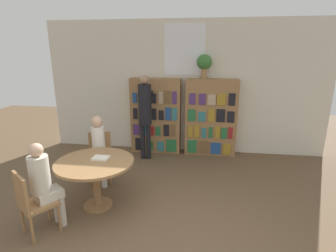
{
  "coord_description": "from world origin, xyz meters",
  "views": [
    {
      "loc": [
        0.48,
        -2.38,
        2.31
      ],
      "look_at": [
        -0.14,
        1.99,
        1.05
      ],
      "focal_mm": 28.0,
      "sensor_mm": 36.0,
      "label": 1
    }
  ],
  "objects_px": {
    "bookshelf_right": "(211,118)",
    "chair_near_camera": "(32,201)",
    "librarian_standing": "(145,110)",
    "reading_table": "(95,169)",
    "seated_reader_right": "(44,182)",
    "bookshelf_left": "(156,116)",
    "flower_vase": "(204,63)",
    "chair_left_side": "(100,154)",
    "seated_reader_left": "(99,147)"
  },
  "relations": [
    {
      "from": "bookshelf_left",
      "to": "bookshelf_right",
      "type": "height_order",
      "value": "same"
    },
    {
      "from": "bookshelf_right",
      "to": "seated_reader_right",
      "type": "bearing_deg",
      "value": -125.42
    },
    {
      "from": "bookshelf_left",
      "to": "seated_reader_right",
      "type": "height_order",
      "value": "bookshelf_left"
    },
    {
      "from": "seated_reader_left",
      "to": "chair_left_side",
      "type": "bearing_deg",
      "value": -90.0
    },
    {
      "from": "bookshelf_left",
      "to": "reading_table",
      "type": "distance_m",
      "value": 2.5
    },
    {
      "from": "chair_near_camera",
      "to": "seated_reader_right",
      "type": "relative_size",
      "value": 0.72
    },
    {
      "from": "librarian_standing",
      "to": "chair_near_camera",
      "type": "bearing_deg",
      "value": -107.84
    },
    {
      "from": "reading_table",
      "to": "chair_left_side",
      "type": "bearing_deg",
      "value": 108.05
    },
    {
      "from": "bookshelf_right",
      "to": "seated_reader_right",
      "type": "xyz_separation_m",
      "value": [
        -2.16,
        -3.04,
        -0.18
      ]
    },
    {
      "from": "bookshelf_right",
      "to": "chair_near_camera",
      "type": "bearing_deg",
      "value": -125.44
    },
    {
      "from": "bookshelf_right",
      "to": "flower_vase",
      "type": "distance_m",
      "value": 1.22
    },
    {
      "from": "chair_left_side",
      "to": "seated_reader_left",
      "type": "height_order",
      "value": "seated_reader_left"
    },
    {
      "from": "chair_near_camera",
      "to": "chair_left_side",
      "type": "bearing_deg",
      "value": 117.0
    },
    {
      "from": "bookshelf_left",
      "to": "flower_vase",
      "type": "relative_size",
      "value": 3.34
    },
    {
      "from": "reading_table",
      "to": "seated_reader_right",
      "type": "relative_size",
      "value": 0.94
    },
    {
      "from": "flower_vase",
      "to": "reading_table",
      "type": "bearing_deg",
      "value": -122.15
    },
    {
      "from": "librarian_standing",
      "to": "bookshelf_right",
      "type": "bearing_deg",
      "value": 19.63
    },
    {
      "from": "bookshelf_left",
      "to": "chair_left_side",
      "type": "xyz_separation_m",
      "value": [
        -0.75,
        -1.57,
        -0.37
      ]
    },
    {
      "from": "bookshelf_left",
      "to": "reading_table",
      "type": "bearing_deg",
      "value": -100.78
    },
    {
      "from": "bookshelf_left",
      "to": "librarian_standing",
      "type": "height_order",
      "value": "librarian_standing"
    },
    {
      "from": "seated_reader_left",
      "to": "reading_table",
      "type": "bearing_deg",
      "value": 90.0
    },
    {
      "from": "chair_near_camera",
      "to": "seated_reader_right",
      "type": "xyz_separation_m",
      "value": [
        0.11,
        0.15,
        0.2
      ]
    },
    {
      "from": "bookshelf_right",
      "to": "seated_reader_right",
      "type": "distance_m",
      "value": 3.73
    },
    {
      "from": "chair_left_side",
      "to": "librarian_standing",
      "type": "xyz_separation_m",
      "value": [
        0.61,
        1.07,
        0.63
      ]
    },
    {
      "from": "bookshelf_right",
      "to": "librarian_standing",
      "type": "xyz_separation_m",
      "value": [
        -1.4,
        -0.5,
        0.25
      ]
    },
    {
      "from": "flower_vase",
      "to": "chair_left_side",
      "type": "xyz_separation_m",
      "value": [
        -1.82,
        -1.58,
        -1.58
      ]
    },
    {
      "from": "bookshelf_right",
      "to": "chair_left_side",
      "type": "bearing_deg",
      "value": -142.0
    },
    {
      "from": "chair_near_camera",
      "to": "bookshelf_right",
      "type": "bearing_deg",
      "value": 90.51
    },
    {
      "from": "reading_table",
      "to": "seated_reader_left",
      "type": "bearing_deg",
      "value": 108.05
    },
    {
      "from": "bookshelf_left",
      "to": "chair_near_camera",
      "type": "xyz_separation_m",
      "value": [
        -1.0,
        -3.19,
        -0.37
      ]
    },
    {
      "from": "bookshelf_right",
      "to": "seated_reader_right",
      "type": "height_order",
      "value": "bookshelf_right"
    },
    {
      "from": "bookshelf_left",
      "to": "bookshelf_right",
      "type": "distance_m",
      "value": 1.26
    },
    {
      "from": "flower_vase",
      "to": "chair_left_side",
      "type": "distance_m",
      "value": 2.88
    },
    {
      "from": "chair_near_camera",
      "to": "flower_vase",
      "type": "bearing_deg",
      "value": 92.88
    },
    {
      "from": "reading_table",
      "to": "seated_reader_left",
      "type": "distance_m",
      "value": 0.74
    },
    {
      "from": "seated_reader_left",
      "to": "librarian_standing",
      "type": "xyz_separation_m",
      "value": [
        0.55,
        1.25,
        0.42
      ]
    },
    {
      "from": "seated_reader_left",
      "to": "flower_vase",
      "type": "bearing_deg",
      "value": -153.24
    },
    {
      "from": "flower_vase",
      "to": "librarian_standing",
      "type": "xyz_separation_m",
      "value": [
        -1.21,
        -0.51,
        -0.95
      ]
    },
    {
      "from": "flower_vase",
      "to": "bookshelf_left",
      "type": "bearing_deg",
      "value": -179.74
    },
    {
      "from": "chair_near_camera",
      "to": "seated_reader_right",
      "type": "height_order",
      "value": "seated_reader_right"
    },
    {
      "from": "chair_left_side",
      "to": "seated_reader_left",
      "type": "distance_m",
      "value": 0.28
    },
    {
      "from": "chair_left_side",
      "to": "seated_reader_right",
      "type": "height_order",
      "value": "seated_reader_right"
    },
    {
      "from": "seated_reader_left",
      "to": "seated_reader_right",
      "type": "distance_m",
      "value": 1.31
    },
    {
      "from": "flower_vase",
      "to": "librarian_standing",
      "type": "bearing_deg",
      "value": -157.38
    },
    {
      "from": "flower_vase",
      "to": "librarian_standing",
      "type": "distance_m",
      "value": 1.62
    },
    {
      "from": "flower_vase",
      "to": "reading_table",
      "type": "distance_m",
      "value": 3.24
    },
    {
      "from": "librarian_standing",
      "to": "reading_table",
      "type": "bearing_deg",
      "value": -99.53
    },
    {
      "from": "chair_left_side",
      "to": "librarian_standing",
      "type": "distance_m",
      "value": 1.38
    },
    {
      "from": "bookshelf_right",
      "to": "librarian_standing",
      "type": "height_order",
      "value": "librarian_standing"
    },
    {
      "from": "reading_table",
      "to": "librarian_standing",
      "type": "distance_m",
      "value": 2.03
    }
  ]
}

